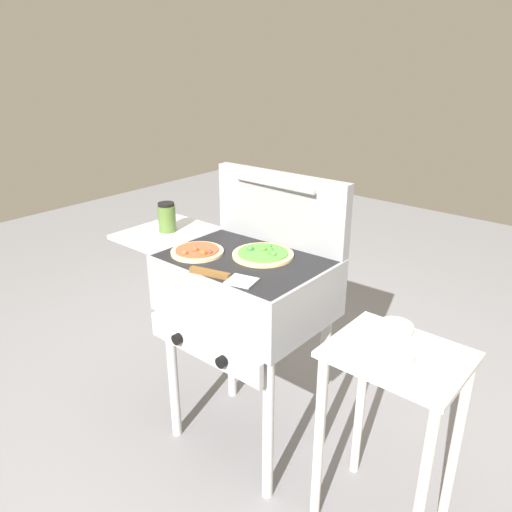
{
  "coord_description": "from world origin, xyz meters",
  "views": [
    {
      "loc": [
        1.2,
        -1.36,
        1.66
      ],
      "look_at": [
        0.05,
        0.0,
        0.92
      ],
      "focal_mm": 35.18,
      "sensor_mm": 36.0,
      "label": 1
    }
  ],
  "objects_px": {
    "pizza_veggie": "(263,254)",
    "topping_bowl_near": "(395,331)",
    "grill": "(243,290)",
    "spatula": "(223,276)",
    "topping_bowl_far": "(394,358)",
    "sauce_jar": "(167,217)",
    "pizza_pepperoni": "(197,251)",
    "prep_table": "(392,405)"
  },
  "relations": [
    {
      "from": "spatula",
      "to": "pizza_pepperoni",
      "type": "bearing_deg",
      "value": 156.57
    },
    {
      "from": "sauce_jar",
      "to": "topping_bowl_near",
      "type": "xyz_separation_m",
      "value": [
        1.08,
        0.08,
        -0.2
      ]
    },
    {
      "from": "grill",
      "to": "spatula",
      "type": "xyz_separation_m",
      "value": [
        0.08,
        -0.19,
        0.15
      ]
    },
    {
      "from": "topping_bowl_near",
      "to": "topping_bowl_far",
      "type": "distance_m",
      "value": 0.17
    },
    {
      "from": "sauce_jar",
      "to": "spatula",
      "type": "distance_m",
      "value": 0.58
    },
    {
      "from": "pizza_pepperoni",
      "to": "topping_bowl_far",
      "type": "distance_m",
      "value": 0.87
    },
    {
      "from": "pizza_veggie",
      "to": "topping_bowl_near",
      "type": "xyz_separation_m",
      "value": [
        0.56,
        0.03,
        -0.15
      ]
    },
    {
      "from": "topping_bowl_far",
      "to": "pizza_veggie",
      "type": "bearing_deg",
      "value": 169.0
    },
    {
      "from": "topping_bowl_near",
      "to": "topping_bowl_far",
      "type": "height_order",
      "value": "same"
    },
    {
      "from": "grill",
      "to": "prep_table",
      "type": "distance_m",
      "value": 0.71
    },
    {
      "from": "grill",
      "to": "pizza_veggie",
      "type": "xyz_separation_m",
      "value": [
        0.05,
        0.06,
        0.15
      ]
    },
    {
      "from": "grill",
      "to": "topping_bowl_near",
      "type": "height_order",
      "value": "grill"
    },
    {
      "from": "pizza_pepperoni",
      "to": "sauce_jar",
      "type": "height_order",
      "value": "sauce_jar"
    },
    {
      "from": "topping_bowl_near",
      "to": "prep_table",
      "type": "bearing_deg",
      "value": -56.89
    },
    {
      "from": "pizza_veggie",
      "to": "topping_bowl_far",
      "type": "distance_m",
      "value": 0.66
    },
    {
      "from": "pizza_pepperoni",
      "to": "spatula",
      "type": "relative_size",
      "value": 0.8
    },
    {
      "from": "sauce_jar",
      "to": "topping_bowl_far",
      "type": "bearing_deg",
      "value": -3.79
    },
    {
      "from": "pizza_veggie",
      "to": "prep_table",
      "type": "height_order",
      "value": "pizza_veggie"
    },
    {
      "from": "sauce_jar",
      "to": "topping_bowl_near",
      "type": "distance_m",
      "value": 1.1
    },
    {
      "from": "topping_bowl_far",
      "to": "spatula",
      "type": "bearing_deg",
      "value": -168.11
    },
    {
      "from": "prep_table",
      "to": "topping_bowl_far",
      "type": "relative_size",
      "value": 6.24
    },
    {
      "from": "pizza_veggie",
      "to": "topping_bowl_far",
      "type": "height_order",
      "value": "pizza_veggie"
    },
    {
      "from": "grill",
      "to": "prep_table",
      "type": "xyz_separation_m",
      "value": [
        0.67,
        0.0,
        -0.23
      ]
    },
    {
      "from": "pizza_pepperoni",
      "to": "grill",
      "type": "bearing_deg",
      "value": 28.99
    },
    {
      "from": "pizza_veggie",
      "to": "topping_bowl_far",
      "type": "bearing_deg",
      "value": -11.0
    },
    {
      "from": "sauce_jar",
      "to": "pizza_pepperoni",
      "type": "bearing_deg",
      "value": -18.85
    },
    {
      "from": "pizza_pepperoni",
      "to": "prep_table",
      "type": "height_order",
      "value": "pizza_pepperoni"
    },
    {
      "from": "spatula",
      "to": "topping_bowl_near",
      "type": "bearing_deg",
      "value": 27.7
    },
    {
      "from": "pizza_pepperoni",
      "to": "sauce_jar",
      "type": "relative_size",
      "value": 1.61
    },
    {
      "from": "sauce_jar",
      "to": "topping_bowl_far",
      "type": "relative_size",
      "value": 1.11
    },
    {
      "from": "grill",
      "to": "spatula",
      "type": "bearing_deg",
      "value": -68.73
    },
    {
      "from": "grill",
      "to": "sauce_jar",
      "type": "xyz_separation_m",
      "value": [
        -0.46,
        0.01,
        0.21
      ]
    },
    {
      "from": "sauce_jar",
      "to": "prep_table",
      "type": "height_order",
      "value": "sauce_jar"
    },
    {
      "from": "spatula",
      "to": "sauce_jar",
      "type": "bearing_deg",
      "value": 159.08
    },
    {
      "from": "prep_table",
      "to": "pizza_pepperoni",
      "type": "bearing_deg",
      "value": -173.53
    },
    {
      "from": "grill",
      "to": "sauce_jar",
      "type": "height_order",
      "value": "sauce_jar"
    },
    {
      "from": "sauce_jar",
      "to": "topping_bowl_near",
      "type": "bearing_deg",
      "value": 4.17
    },
    {
      "from": "pizza_veggie",
      "to": "prep_table",
      "type": "relative_size",
      "value": 0.33
    },
    {
      "from": "grill",
      "to": "topping_bowl_near",
      "type": "distance_m",
      "value": 0.62
    },
    {
      "from": "spatula",
      "to": "topping_bowl_far",
      "type": "xyz_separation_m",
      "value": [
        0.62,
        0.13,
        -0.15
      ]
    },
    {
      "from": "grill",
      "to": "topping_bowl_far",
      "type": "distance_m",
      "value": 0.69
    },
    {
      "from": "spatula",
      "to": "topping_bowl_far",
      "type": "height_order",
      "value": "spatula"
    }
  ]
}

